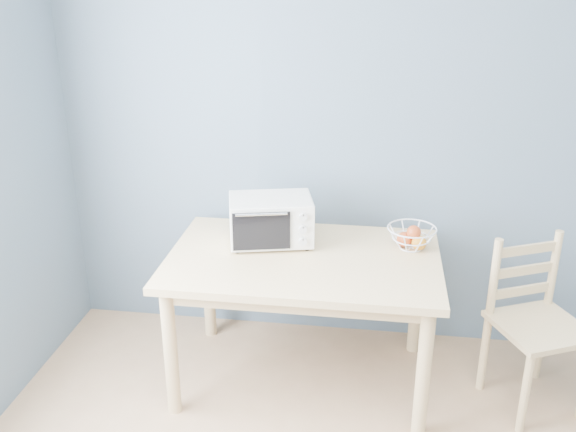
# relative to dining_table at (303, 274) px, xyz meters

# --- Properties ---
(room) EXTENTS (4.01, 4.51, 2.61)m
(room) POSITION_rel_dining_table_xyz_m (0.51, -1.70, 0.65)
(room) COLOR tan
(room) RESTS_ON ground
(dining_table) EXTENTS (1.40, 0.90, 0.75)m
(dining_table) POSITION_rel_dining_table_xyz_m (0.00, 0.00, 0.00)
(dining_table) COLOR #D5B680
(dining_table) RESTS_ON ground
(toaster_oven) EXTENTS (0.49, 0.41, 0.26)m
(toaster_oven) POSITION_rel_dining_table_xyz_m (-0.21, 0.14, 0.24)
(toaster_oven) COLOR white
(toaster_oven) RESTS_ON dining_table
(fruit_basket) EXTENTS (0.34, 0.34, 0.13)m
(fruit_basket) POSITION_rel_dining_table_xyz_m (0.55, 0.18, 0.17)
(fruit_basket) COLOR silver
(fruit_basket) RESTS_ON dining_table
(dining_chair) EXTENTS (0.55, 0.55, 0.89)m
(dining_chair) POSITION_rel_dining_table_xyz_m (1.19, -0.00, -0.21)
(dining_chair) COLOR #D5B680
(dining_chair) RESTS_ON ground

